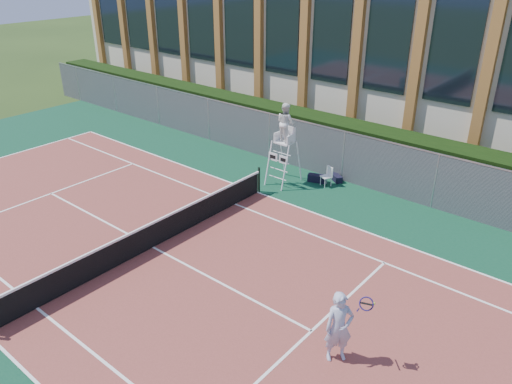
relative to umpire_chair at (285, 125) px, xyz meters
The scene contains 12 objects.
ground 7.51m from the umpire_chair, 91.66° to the right, with size 120.00×120.00×0.00m, color #233814.
apron 6.57m from the umpire_chair, 91.94° to the right, with size 36.00×20.00×0.01m, color #0D3B26.
tennis_court 7.50m from the umpire_chair, 91.66° to the right, with size 23.77×10.97×0.02m, color brown.
tennis_net 7.34m from the umpire_chair, 91.66° to the right, with size 0.10×11.30×1.10m.
fence 2.30m from the umpire_chair, 96.65° to the left, with size 40.00×0.06×2.20m, color #595E60, non-canonical shape.
hedge 3.31m from the umpire_chair, 93.96° to the left, with size 40.00×1.40×2.20m, color black.
building 11.02m from the umpire_chair, 91.07° to the left, with size 45.00×10.60×8.22m.
umpire_chair is the anchor object (origin of this frame).
plastic_chair 2.78m from the umpire_chair, 29.16° to the left, with size 0.51×0.51×0.84m.
sports_bag_near 2.79m from the umpire_chair, 40.56° to the left, with size 0.76×0.30×0.33m, color black.
sports_bag_far 3.33m from the umpire_chair, 43.11° to the left, with size 0.67×0.29×0.27m, color black.
tennis_player 10.47m from the umpire_chair, 46.00° to the right, with size 1.09×0.87×1.89m.
Camera 1 is at (11.76, -8.70, 8.97)m, focal length 35.00 mm.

